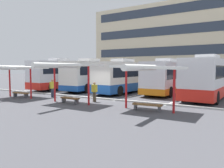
% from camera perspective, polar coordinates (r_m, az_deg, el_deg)
% --- Properties ---
extents(ground_plane, '(160.00, 160.00, 0.00)m').
position_cam_1_polar(ground_plane, '(18.60, -5.98, -4.03)').
color(ground_plane, '#47474C').
extents(terminal_building, '(34.80, 10.24, 17.57)m').
position_cam_1_polar(terminal_building, '(46.35, 17.86, 9.91)').
color(terminal_building, beige).
rests_on(terminal_building, ground).
extents(coach_bus_0, '(2.76, 10.64, 3.82)m').
position_cam_1_polar(coach_bus_0, '(28.79, -11.59, 2.37)').
color(coach_bus_0, silver).
rests_on(coach_bus_0, ground).
extents(coach_bus_1, '(2.98, 10.40, 3.74)m').
position_cam_1_polar(coach_bus_1, '(26.84, -4.23, 2.30)').
color(coach_bus_1, silver).
rests_on(coach_bus_1, ground).
extents(coach_bus_2, '(3.25, 10.79, 3.60)m').
position_cam_1_polar(coach_bus_2, '(24.32, 4.49, 1.83)').
color(coach_bus_2, silver).
rests_on(coach_bus_2, ground).
extents(coach_bus_3, '(2.68, 10.39, 3.59)m').
position_cam_1_polar(coach_bus_3, '(24.03, 14.85, 1.75)').
color(coach_bus_3, silver).
rests_on(coach_bus_3, ground).
extents(coach_bus_4, '(3.16, 10.64, 3.74)m').
position_cam_1_polar(coach_bus_4, '(21.31, 24.08, 1.33)').
color(coach_bus_4, silver).
rests_on(coach_bus_4, ground).
extents(lane_stripe_0, '(0.16, 14.00, 0.01)m').
position_cam_1_polar(lane_stripe_0, '(31.16, -13.07, -0.79)').
color(lane_stripe_0, white).
rests_on(lane_stripe_0, ground).
extents(lane_stripe_1, '(0.16, 14.00, 0.01)m').
position_cam_1_polar(lane_stripe_1, '(28.33, -6.96, -1.20)').
color(lane_stripe_1, white).
rests_on(lane_stripe_1, ground).
extents(lane_stripe_2, '(0.16, 14.00, 0.01)m').
position_cam_1_polar(lane_stripe_2, '(25.90, 0.40, -1.68)').
color(lane_stripe_2, white).
rests_on(lane_stripe_2, ground).
extents(lane_stripe_3, '(0.16, 14.00, 0.01)m').
position_cam_1_polar(lane_stripe_3, '(23.97, 9.12, -2.21)').
color(lane_stripe_3, white).
rests_on(lane_stripe_3, ground).
extents(lane_stripe_4, '(0.16, 14.00, 0.01)m').
position_cam_1_polar(lane_stripe_4, '(22.69, 19.10, -2.75)').
color(lane_stripe_4, white).
rests_on(lane_stripe_4, ground).
extents(waiting_shelter_0, '(4.00, 5.09, 2.86)m').
position_cam_1_polar(waiting_shelter_0, '(21.20, -23.50, 3.84)').
color(waiting_shelter_0, red).
rests_on(waiting_shelter_0, ground).
extents(bench_0, '(1.87, 0.42, 0.45)m').
position_cam_1_polar(bench_0, '(21.51, -22.61, -2.31)').
color(bench_0, brown).
rests_on(bench_0, ground).
extents(waiting_shelter_1, '(4.38, 4.71, 3.00)m').
position_cam_1_polar(waiting_shelter_1, '(16.51, -11.33, 4.56)').
color(waiting_shelter_1, red).
rests_on(waiting_shelter_1, ground).
extents(bench_1, '(1.68, 0.53, 0.45)m').
position_cam_1_polar(bench_1, '(16.79, -10.83, -3.82)').
color(bench_1, brown).
rests_on(bench_1, ground).
extents(waiting_shelter_2, '(4.17, 4.52, 2.85)m').
position_cam_1_polar(waiting_shelter_2, '(13.53, 9.12, 4.05)').
color(waiting_shelter_2, red).
rests_on(waiting_shelter_2, ground).
extents(bench_2, '(1.86, 0.56, 0.45)m').
position_cam_1_polar(bench_2, '(13.78, 9.11, -5.53)').
color(bench_2, brown).
rests_on(bench_2, ground).
extents(platform_kerb, '(44.00, 0.24, 0.12)m').
position_cam_1_polar(platform_kerb, '(19.14, -4.72, -3.61)').
color(platform_kerb, '#ADADA8').
rests_on(platform_kerb, ground).
extents(waiting_passenger_0, '(0.46, 0.24, 1.55)m').
position_cam_1_polar(waiting_passenger_0, '(17.31, -4.58, -1.70)').
color(waiting_passenger_0, brown).
rests_on(waiting_passenger_0, ground).
extents(waiting_passenger_1, '(0.28, 0.49, 1.61)m').
position_cam_1_polar(waiting_passenger_1, '(20.66, -15.17, -0.76)').
color(waiting_passenger_1, '#33384C').
rests_on(waiting_passenger_1, ground).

